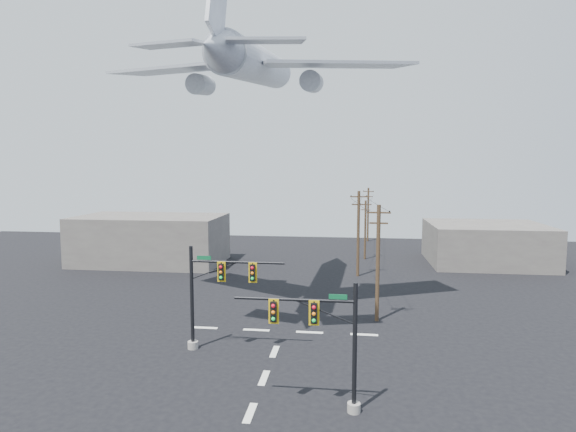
# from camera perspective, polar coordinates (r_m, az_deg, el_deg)

# --- Properties ---
(ground) EXTENTS (120.00, 120.00, 0.00)m
(ground) POSITION_cam_1_polar(r_m,az_deg,el_deg) (25.95, -4.52, -22.26)
(ground) COLOR black
(ground) RESTS_ON ground
(lane_markings) EXTENTS (14.00, 21.20, 0.01)m
(lane_markings) POSITION_cam_1_polar(r_m,az_deg,el_deg) (30.66, -2.40, -17.59)
(lane_markings) COLOR white
(lane_markings) RESTS_ON ground
(signal_mast_near) EXTENTS (6.36, 0.73, 6.60)m
(signal_mast_near) POSITION_cam_1_polar(r_m,az_deg,el_deg) (24.68, 4.79, -14.75)
(signal_mast_near) COLOR gray
(signal_mast_near) RESTS_ON ground
(signal_mast_far) EXTENTS (6.61, 0.77, 7.00)m
(signal_mast_far) POSITION_cam_1_polar(r_m,az_deg,el_deg) (32.61, -9.07, -9.24)
(signal_mast_far) COLOR gray
(signal_mast_far) RESTS_ON ground
(utility_pole_a) EXTENTS (1.85, 0.31, 9.25)m
(utility_pole_a) POSITION_cam_1_polar(r_m,az_deg,el_deg) (38.52, 10.60, -5.24)
(utility_pole_a) COLOR #4D3721
(utility_pole_a) RESTS_ON ground
(utility_pole_b) EXTENTS (1.93, 0.32, 9.51)m
(utility_pole_b) POSITION_cam_1_polar(r_m,az_deg,el_deg) (53.80, 8.33, -1.87)
(utility_pole_b) COLOR #4D3721
(utility_pole_b) RESTS_ON ground
(utility_pole_c) EXTENTS (1.52, 0.65, 7.76)m
(utility_pole_c) POSITION_cam_1_polar(r_m,az_deg,el_deg) (63.85, 9.14, -1.48)
(utility_pole_c) COLOR #4D3721
(utility_pole_c) RESTS_ON ground
(utility_pole_d) EXTENTS (1.70, 0.84, 8.72)m
(utility_pole_d) POSITION_cam_1_polar(r_m,az_deg,el_deg) (79.07, 9.46, 0.31)
(utility_pole_d) COLOR #4D3721
(utility_pole_d) RESTS_ON ground
(power_lines) EXTENTS (3.74, 40.91, 1.11)m
(power_lines) POSITION_cam_1_polar(r_m,az_deg,el_deg) (58.36, 9.23, 1.84)
(power_lines) COLOR black
(airliner) EXTENTS (26.54, 27.85, 7.28)m
(airliner) POSITION_cam_1_polar(r_m,az_deg,el_deg) (42.30, -3.83, 17.34)
(airliner) COLOR silver
(building_left) EXTENTS (18.00, 10.00, 6.00)m
(building_left) POSITION_cam_1_polar(r_m,az_deg,el_deg) (63.15, -15.97, -2.69)
(building_left) COLOR slate
(building_left) RESTS_ON ground
(building_right) EXTENTS (14.00, 12.00, 5.00)m
(building_right) POSITION_cam_1_polar(r_m,az_deg,el_deg) (65.45, 22.43, -3.06)
(building_right) COLOR slate
(building_right) RESTS_ON ground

